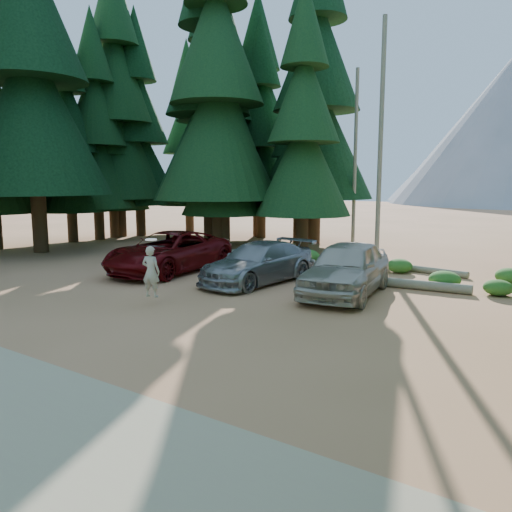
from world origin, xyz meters
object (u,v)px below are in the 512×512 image
object	(u,v)px
red_pickup	(169,252)
silver_minivan_center	(258,263)
log_mid	(428,270)
log_right	(394,283)
frisbee_player	(151,271)
log_left	(237,252)
silver_minivan_right	(346,268)

from	to	relation	value
red_pickup	silver_minivan_center	distance (m)	4.44
log_mid	log_right	bearing A→B (deg)	-85.35
log_mid	log_right	xyz separation A→B (m)	(-0.29, -3.50, 0.03)
frisbee_player	log_mid	size ratio (longest dim) A/B	0.55
silver_minivan_center	log_right	distance (m)	5.09
silver_minivan_center	log_left	distance (m)	7.13
frisbee_player	silver_minivan_right	bearing A→B (deg)	-150.31
log_left	log_mid	world-z (taller)	log_left
frisbee_player	log_mid	bearing A→B (deg)	-135.95
silver_minivan_center	silver_minivan_right	distance (m)	3.64
log_left	log_mid	distance (m)	9.73
frisbee_player	log_right	world-z (taller)	frisbee_player
log_left	log_right	bearing A→B (deg)	-22.57
frisbee_player	log_right	distance (m)	8.80
log_left	log_mid	xyz separation A→B (m)	(9.72, 0.37, -0.02)
log_right	log_left	bearing A→B (deg)	156.15
silver_minivan_center	frisbee_player	xyz separation A→B (m)	(-0.89, -4.74, 0.29)
frisbee_player	log_mid	distance (m)	11.86
red_pickup	silver_minivan_center	bearing A→B (deg)	-1.23
log_left	log_right	distance (m)	9.94
red_pickup	log_mid	world-z (taller)	red_pickup
silver_minivan_right	frisbee_player	world-z (taller)	frisbee_player
red_pickup	frisbee_player	distance (m)	5.73
red_pickup	log_right	world-z (taller)	red_pickup
silver_minivan_right	frisbee_player	distance (m)	6.55
red_pickup	log_mid	size ratio (longest dim) A/B	1.84
log_mid	frisbee_player	bearing A→B (deg)	-109.93
log_left	log_mid	size ratio (longest dim) A/B	1.32
log_right	log_mid	bearing A→B (deg)	79.79
frisbee_player	log_right	size ratio (longest dim) A/B	0.34
red_pickup	log_left	distance (m)	5.50
log_left	silver_minivan_center	bearing A→B (deg)	-51.36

